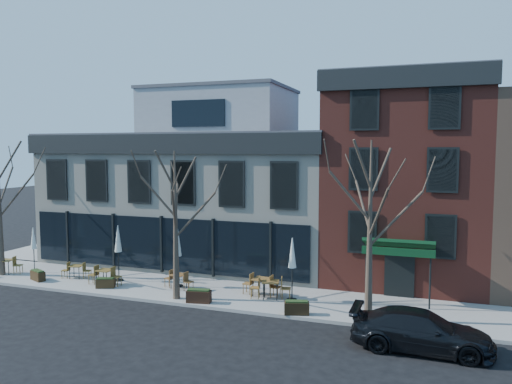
% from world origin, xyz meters
% --- Properties ---
extents(ground, '(120.00, 120.00, 0.00)m').
position_xyz_m(ground, '(0.00, 0.00, 0.00)').
color(ground, black).
rests_on(ground, ground).
extents(sidewalk_front, '(33.50, 4.70, 0.15)m').
position_xyz_m(sidewalk_front, '(3.25, -2.15, 0.07)').
color(sidewalk_front, gray).
rests_on(sidewalk_front, ground).
extents(sidewalk_side, '(4.50, 12.00, 0.15)m').
position_xyz_m(sidewalk_side, '(-11.25, 6.00, 0.07)').
color(sidewalk_side, gray).
rests_on(sidewalk_side, ground).
extents(corner_building, '(18.39, 10.39, 11.10)m').
position_xyz_m(corner_building, '(0.07, 5.07, 4.72)').
color(corner_building, silver).
rests_on(corner_building, ground).
extents(red_brick_building, '(8.20, 11.78, 11.18)m').
position_xyz_m(red_brick_building, '(13.00, 4.98, 5.64)').
color(red_brick_building, maroon).
rests_on(red_brick_building, ground).
extents(tree_mid, '(3.50, 3.55, 7.04)m').
position_xyz_m(tree_mid, '(3.01, -3.90, 3.79)').
color(tree_mid, '#382B21').
rests_on(tree_mid, sidewalk_front).
extents(tree_right, '(3.72, 3.77, 7.48)m').
position_xyz_m(tree_right, '(12.01, -3.90, 4.02)').
color(tree_right, '#382B21').
rests_on(tree_right, sidewalk_front).
extents(parked_sedan, '(5.01, 2.06, 1.45)m').
position_xyz_m(parked_sedan, '(14.14, -6.09, 0.72)').
color(parked_sedan, black).
rests_on(parked_sedan, ground).
extents(cafe_set_0, '(1.91, 1.09, 0.99)m').
position_xyz_m(cafe_set_0, '(-8.50, -2.94, 0.66)').
color(cafe_set_0, brown).
rests_on(cafe_set_0, sidewalk_front).
extents(cafe_set_1, '(1.70, 0.82, 0.87)m').
position_xyz_m(cafe_set_1, '(-4.02, -2.42, 0.60)').
color(cafe_set_1, brown).
rests_on(cafe_set_1, sidewalk_front).
extents(cafe_set_2, '(1.89, 0.78, 0.99)m').
position_xyz_m(cafe_set_2, '(-1.69, -3.04, 0.66)').
color(cafe_set_2, brown).
rests_on(cafe_set_2, sidewalk_front).
extents(cafe_set_3, '(1.79, 0.83, 0.92)m').
position_xyz_m(cafe_set_3, '(2.31, -2.38, 0.62)').
color(cafe_set_3, brown).
rests_on(cafe_set_3, sidewalk_front).
extents(cafe_set_4, '(2.00, 0.86, 1.03)m').
position_xyz_m(cafe_set_4, '(6.67, -2.09, 0.68)').
color(cafe_set_4, brown).
rests_on(cafe_set_4, sidewalk_front).
extents(cafe_set_5, '(2.03, 0.97, 1.04)m').
position_xyz_m(cafe_set_5, '(7.25, -2.43, 0.68)').
color(cafe_set_5, brown).
rests_on(cafe_set_5, sidewalk_front).
extents(umbrella_0, '(0.42, 0.42, 2.62)m').
position_xyz_m(umbrella_0, '(-7.20, -2.14, 2.00)').
color(umbrella_0, black).
rests_on(umbrella_0, sidewalk_front).
extents(umbrella_1, '(0.48, 0.48, 3.02)m').
position_xyz_m(umbrella_1, '(-1.50, -2.08, 2.28)').
color(umbrella_1, black).
rests_on(umbrella_1, sidewalk_front).
extents(umbrella_2, '(0.49, 0.49, 3.04)m').
position_xyz_m(umbrella_2, '(2.07, -2.01, 2.30)').
color(umbrella_2, black).
rests_on(umbrella_2, sidewalk_front).
extents(umbrella_4, '(0.48, 0.48, 2.98)m').
position_xyz_m(umbrella_4, '(8.28, -2.35, 2.25)').
color(umbrella_4, black).
rests_on(umbrella_4, sidewalk_front).
extents(planter_0, '(1.09, 0.77, 0.57)m').
position_xyz_m(planter_0, '(-5.69, -3.50, 0.43)').
color(planter_0, black).
rests_on(planter_0, sidewalk_front).
extents(planter_1, '(1.00, 0.71, 0.52)m').
position_xyz_m(planter_1, '(-1.32, -3.50, 0.41)').
color(planter_1, '#332311').
rests_on(planter_1, sidewalk_front).
extents(planter_2, '(1.19, 0.65, 0.63)m').
position_xyz_m(planter_2, '(4.29, -4.12, 0.46)').
color(planter_2, black).
rests_on(planter_2, sidewalk_front).
extents(planter_3, '(1.15, 0.72, 0.60)m').
position_xyz_m(planter_3, '(9.00, -4.20, 0.45)').
color(planter_3, black).
rests_on(planter_3, sidewalk_front).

